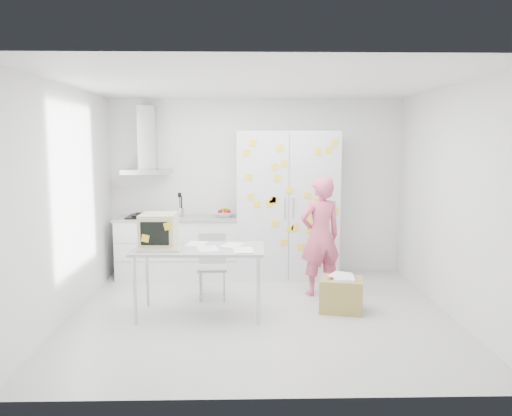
{
  "coord_description": "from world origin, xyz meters",
  "views": [
    {
      "loc": [
        -0.19,
        -5.76,
        2.05
      ],
      "look_at": [
        -0.04,
        0.71,
        1.18
      ],
      "focal_mm": 35.0,
      "sensor_mm": 36.0,
      "label": 1
    }
  ],
  "objects_px": {
    "chair": "(212,262)",
    "cardboard_box": "(342,294)",
    "desk": "(173,239)",
    "person": "(320,236)"
  },
  "relations": [
    {
      "from": "desk",
      "to": "chair",
      "type": "height_order",
      "value": "desk"
    },
    {
      "from": "person",
      "to": "cardboard_box",
      "type": "height_order",
      "value": "person"
    },
    {
      "from": "person",
      "to": "cardboard_box",
      "type": "relative_size",
      "value": 2.7
    },
    {
      "from": "desk",
      "to": "cardboard_box",
      "type": "bearing_deg",
      "value": 2.65
    },
    {
      "from": "desk",
      "to": "chair",
      "type": "bearing_deg",
      "value": 59.12
    },
    {
      "from": "cardboard_box",
      "to": "chair",
      "type": "bearing_deg",
      "value": 159.28
    },
    {
      "from": "chair",
      "to": "cardboard_box",
      "type": "bearing_deg",
      "value": -23.37
    },
    {
      "from": "desk",
      "to": "chair",
      "type": "distance_m",
      "value": 0.89
    },
    {
      "from": "chair",
      "to": "cardboard_box",
      "type": "distance_m",
      "value": 1.74
    },
    {
      "from": "desk",
      "to": "cardboard_box",
      "type": "height_order",
      "value": "desk"
    }
  ]
}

